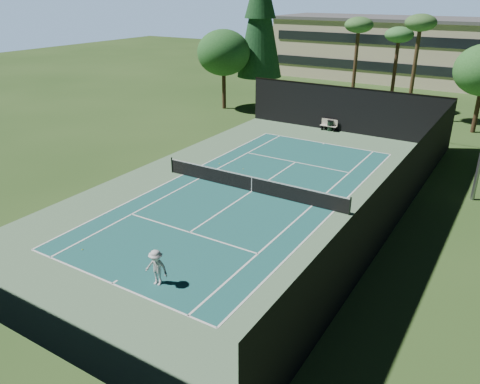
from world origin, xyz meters
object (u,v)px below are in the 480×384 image
at_px(park_bench, 329,125).
at_px(trash_bin, 330,126).
at_px(tennis_ball_a, 82,250).
at_px(tennis_ball_d, 219,164).
at_px(tennis_net, 252,183).
at_px(tennis_ball_b, 243,169).
at_px(tennis_ball_c, 262,183).
at_px(player, 156,268).

bearing_deg(park_bench, trash_bin, -10.46).
relative_size(tennis_ball_a, tennis_ball_d, 0.88).
distance_m(tennis_net, park_bench, 15.79).
height_order(tennis_ball_b, park_bench, park_bench).
xyz_separation_m(park_bench, trash_bin, (0.12, -0.02, -0.07)).
xyz_separation_m(tennis_ball_b, tennis_ball_c, (2.44, -1.63, 0.00)).
relative_size(tennis_ball_c, park_bench, 0.05).
xyz_separation_m(tennis_net, tennis_ball_d, (-4.56, 3.10, -0.52)).
relative_size(tennis_ball_b, tennis_ball_d, 0.89).
xyz_separation_m(tennis_net, trash_bin, (-1.05, 15.72, -0.08)).
bearing_deg(tennis_ball_b, park_bench, 83.84).
height_order(tennis_net, tennis_ball_d, tennis_net).
xyz_separation_m(tennis_net, tennis_ball_a, (-3.36, -10.59, -0.52)).
height_order(tennis_ball_c, park_bench, park_bench).
bearing_deg(tennis_ball_c, player, -81.86).
bearing_deg(tennis_ball_d, tennis_ball_b, 0.76).
bearing_deg(tennis_net, tennis_ball_c, 93.30).
xyz_separation_m(tennis_net, tennis_ball_c, (-0.09, 1.50, -0.52)).
relative_size(tennis_ball_b, park_bench, 0.04).
bearing_deg(tennis_ball_d, park_bench, 74.99).
bearing_deg(trash_bin, tennis_ball_d, -105.53).
height_order(tennis_net, tennis_ball_b, tennis_net).
bearing_deg(tennis_ball_b, tennis_ball_d, -179.24).
distance_m(player, tennis_ball_c, 12.50).
relative_size(tennis_net, tennis_ball_c, 178.27).
height_order(tennis_net, tennis_ball_a, tennis_net).
distance_m(tennis_ball_a, tennis_ball_c, 12.52).
distance_m(tennis_net, tennis_ball_a, 11.12).
relative_size(tennis_ball_c, trash_bin, 0.08).
xyz_separation_m(tennis_ball_c, park_bench, (-1.08, 14.25, 0.51)).
distance_m(tennis_net, trash_bin, 15.76).
bearing_deg(park_bench, tennis_ball_c, -85.68).
height_order(tennis_ball_a, tennis_ball_d, tennis_ball_d).
xyz_separation_m(tennis_net, tennis_ball_b, (-2.53, 3.12, -0.52)).
bearing_deg(tennis_net, tennis_ball_d, 145.80).
bearing_deg(tennis_ball_b, trash_bin, 83.30).
distance_m(tennis_net, player, 10.99).
bearing_deg(tennis_ball_c, tennis_net, -86.70).
relative_size(tennis_ball_c, tennis_ball_d, 0.97).
relative_size(tennis_net, tennis_ball_d, 172.06).
distance_m(player, tennis_ball_b, 14.62).
height_order(tennis_ball_a, tennis_ball_b, same).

